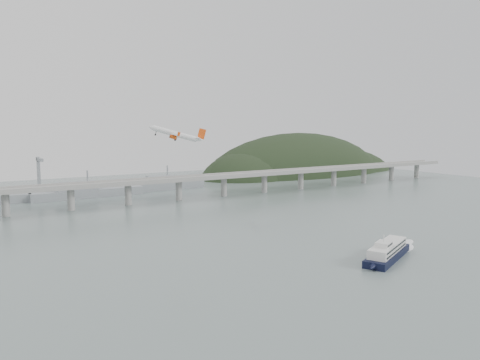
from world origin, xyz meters
TOP-DOWN VIEW (x-y plane):
  - ground at (0.00, 0.00)m, footprint 900.00×900.00m
  - bridge at (-1.15, 200.00)m, footprint 800.00×22.00m
  - headland at (285.18, 331.75)m, footprint 365.00×155.00m
  - ferry at (36.10, -40.40)m, footprint 75.04×40.48m
  - airliner at (-28.89, 92.93)m, footprint 37.90×35.87m

SIDE VIEW (x-z plane):
  - headland at x=285.18m, z-range -97.34..58.66m
  - ground at x=0.00m, z-range 0.00..0.00m
  - ferry at x=36.10m, z-range -3.47..11.69m
  - bridge at x=-1.15m, z-range 5.70..29.60m
  - airliner at x=-28.89m, z-range 59.14..73.10m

